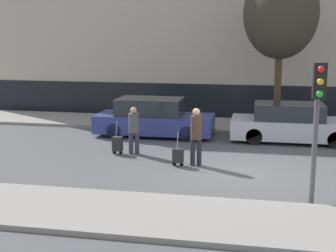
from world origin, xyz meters
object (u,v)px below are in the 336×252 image
at_px(parked_car_1, 292,124).
at_px(traffic_light, 318,105).
at_px(pedestrian_left, 134,128).
at_px(trolley_right, 178,156).
at_px(parked_car_0, 153,118).
at_px(pedestrian_right, 196,133).
at_px(trolley_left, 117,144).
at_px(bare_tree_near_crossing, 281,14).
at_px(parked_bicycle, 164,112).

xyz_separation_m(parked_car_1, traffic_light, (0.07, -6.91, 1.72)).
height_order(pedestrian_left, trolley_right, pedestrian_left).
relative_size(parked_car_0, pedestrian_right, 2.60).
bearing_deg(pedestrian_left, traffic_light, -50.10).
relative_size(pedestrian_right, trolley_right, 1.63).
bearing_deg(trolley_left, pedestrian_right, -17.10).
relative_size(parked_car_1, bare_tree_near_crossing, 0.71).
distance_m(parked_car_1, traffic_light, 7.12).
distance_m(trolley_left, parked_bicycle, 5.91).
bearing_deg(trolley_right, parked_car_0, 112.54).
bearing_deg(parked_bicycle, bare_tree_near_crossing, -10.88).
relative_size(parked_car_0, trolley_left, 4.05).
relative_size(pedestrian_right, traffic_light, 0.53).
distance_m(pedestrian_left, parked_bicycle, 5.78).
bearing_deg(parked_bicycle, pedestrian_left, -88.25).
bearing_deg(parked_car_1, pedestrian_left, -150.40).
bearing_deg(pedestrian_right, parked_car_0, 100.16).
height_order(parked_car_0, bare_tree_near_crossing, bare_tree_near_crossing).
xyz_separation_m(trolley_right, bare_tree_near_crossing, (3.06, 5.98, 4.41)).
height_order(parked_car_0, parked_bicycle, parked_car_0).
bearing_deg(pedestrian_left, parked_car_1, 15.77).
bearing_deg(parked_car_0, pedestrian_left, -89.52).
height_order(parked_car_1, pedestrian_left, pedestrian_left).
relative_size(parked_car_1, pedestrian_right, 2.58).
bearing_deg(parked_car_0, trolley_right, -67.46).
xyz_separation_m(parked_car_0, trolley_left, (-0.51, -3.12, -0.33)).
distance_m(pedestrian_left, trolley_left, 0.77).
bearing_deg(trolley_left, trolley_right, -24.75).
height_order(pedestrian_right, trolley_right, pedestrian_right).
height_order(parked_car_1, traffic_light, traffic_light).
bearing_deg(trolley_left, parked_bicycle, 86.53).
xyz_separation_m(parked_car_1, pedestrian_right, (-3.06, -3.97, 0.34)).
relative_size(trolley_left, pedestrian_right, 0.64).
bearing_deg(parked_car_1, pedestrian_right, -127.56).
distance_m(parked_car_1, pedestrian_right, 5.03).
bearing_deg(trolley_right, traffic_light, -37.12).
height_order(parked_car_1, parked_bicycle, parked_car_1).
bearing_deg(pedestrian_right, parked_bicycle, 90.24).
bearing_deg(parked_car_1, bare_tree_near_crossing, 105.83).
xyz_separation_m(pedestrian_left, trolley_right, (1.70, -1.16, -0.57)).
bearing_deg(parked_bicycle, parked_car_0, -86.88).
xyz_separation_m(pedestrian_right, parked_bicycle, (-2.39, 6.74, -0.52)).
distance_m(pedestrian_right, traffic_light, 4.50).
height_order(trolley_right, parked_bicycle, trolley_right).
bearing_deg(trolley_right, parked_car_1, 49.30).
bearing_deg(bare_tree_near_crossing, parked_car_1, -74.17).
height_order(pedestrian_right, parked_bicycle, pedestrian_right).
distance_m(parked_car_1, bare_tree_near_crossing, 4.49).
distance_m(pedestrian_left, pedestrian_right, 2.43).
bearing_deg(parked_car_1, parked_bicycle, 153.07).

